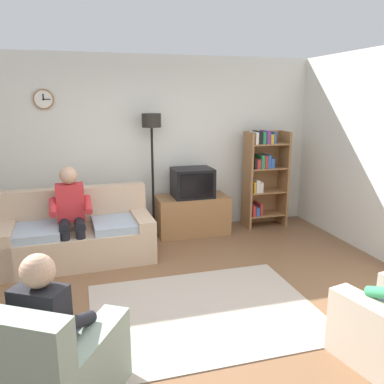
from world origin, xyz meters
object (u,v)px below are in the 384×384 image
(person_on_couch, at_px, (71,211))
(bookshelf, at_px, (263,174))
(person_in_left_armchair, at_px, (51,322))
(armchair_near_window, at_px, (47,371))
(floor_lamp, at_px, (152,141))
(couch, at_px, (77,237))
(tv_stand, at_px, (192,215))
(tv, at_px, (193,183))

(person_on_couch, bearing_deg, bookshelf, 14.70)
(person_in_left_armchair, bearing_deg, armchair_near_window, -120.90)
(floor_lamp, height_order, armchair_near_window, floor_lamp)
(couch, xyz_separation_m, floor_lamp, (1.13, 0.70, 1.14))
(tv_stand, xyz_separation_m, tv, (0.00, -0.02, 0.52))
(tv, height_order, armchair_near_window, tv)
(couch, distance_m, armchair_near_window, 2.60)
(couch, height_order, floor_lamp, floor_lamp)
(person_on_couch, relative_size, person_in_left_armchair, 1.11)
(tv, xyz_separation_m, floor_lamp, (-0.59, 0.12, 0.64))
(bookshelf, bearing_deg, couch, -167.08)
(bookshelf, distance_m, person_in_left_armchair, 4.45)
(tv_stand, relative_size, person_in_left_armchair, 0.98)
(floor_lamp, height_order, person_on_couch, floor_lamp)
(bookshelf, distance_m, person_on_couch, 3.09)
(tv_stand, bearing_deg, tv, -90.00)
(bookshelf, bearing_deg, person_in_left_armchair, -134.00)
(tv_stand, height_order, armchair_near_window, armchair_near_window)
(tv, relative_size, bookshelf, 0.38)
(person_in_left_armchair, bearing_deg, tv, 58.91)
(tv_stand, xyz_separation_m, person_in_left_armchair, (-1.87, -3.12, 0.31))
(tv_stand, xyz_separation_m, bookshelf, (1.21, 0.07, 0.57))
(bookshelf, distance_m, armchair_near_window, 4.56)
(couch, bearing_deg, bookshelf, 12.92)
(floor_lamp, bearing_deg, tv_stand, -9.55)
(floor_lamp, bearing_deg, tv, -11.84)
(couch, relative_size, floor_lamp, 1.04)
(bookshelf, relative_size, floor_lamp, 0.85)
(armchair_near_window, distance_m, person_on_couch, 2.52)
(couch, relative_size, person_on_couch, 1.56)
(tv_stand, distance_m, person_in_left_armchair, 3.65)
(floor_lamp, xyz_separation_m, person_in_left_armchair, (-1.28, -3.22, -0.85))
(couch, height_order, tv, tv)
(couch, xyz_separation_m, armchair_near_window, (-0.19, -2.60, -0.02))
(bookshelf, bearing_deg, tv, -175.61)
(floor_lamp, xyz_separation_m, armchair_near_window, (-1.33, -3.30, -1.16))
(floor_lamp, bearing_deg, person_on_couch, -145.49)
(couch, xyz_separation_m, person_on_couch, (-0.05, -0.11, 0.39))
(person_in_left_armchair, bearing_deg, couch, 86.64)
(armchair_near_window, bearing_deg, couch, 85.74)
(armchair_near_window, bearing_deg, bookshelf, 46.26)
(tv_stand, height_order, person_on_couch, person_on_couch)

